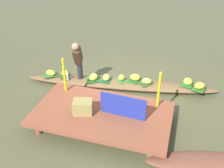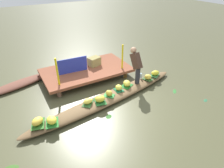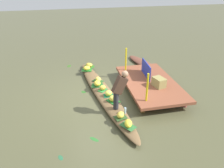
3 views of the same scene
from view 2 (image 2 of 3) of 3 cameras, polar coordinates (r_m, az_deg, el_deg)
The scene contains 32 objects.
canal_water at distance 6.13m, azimuth -0.73°, elevation -4.88°, with size 40.00×40.00×0.00m, color #4C4C31.
dock_platform at distance 7.32m, azimuth -7.55°, elevation 4.00°, with size 3.20×1.80×0.35m.
vendor_boat at distance 6.07m, azimuth -0.74°, elevation -4.10°, with size 5.60×0.63×0.21m, color brown.
moored_boat at distance 7.56m, azimuth -25.69°, elevation -0.03°, with size 2.32×0.55×0.16m, color brown.
leaf_mat_0 at distance 5.99m, azimuth -0.87°, elevation -3.42°, with size 0.32×0.23×0.01m, color #2F8439.
banana_bunch_0 at distance 5.94m, azimuth -0.88°, elevation -2.69°, with size 0.23×0.18×0.19m, color gold.
leaf_mat_1 at distance 6.26m, azimuth 1.97°, elevation -1.75°, with size 0.32×0.26×0.01m, color #175A32.
banana_bunch_1 at distance 6.21m, azimuth 1.99°, elevation -1.03°, with size 0.23×0.20×0.19m, color #E7DD4A.
leaf_mat_2 at distance 5.34m, azimuth -20.95°, elevation -10.90°, with size 0.44×0.31×0.01m, color #2D6521.
banana_bunch_2 at distance 5.29m, azimuth -21.13°, elevation -10.21°, with size 0.31×0.24×0.17m, color gold.
leaf_mat_3 at distance 5.26m, azimuth -17.21°, elevation -10.83°, with size 0.41×0.31×0.01m, color #247127.
banana_bunch_3 at distance 5.21m, azimuth -17.36°, elevation -10.10°, with size 0.30×0.24×0.18m, color yellow.
leaf_mat_4 at distance 5.76m, azimuth -3.52°, elevation -5.10°, with size 0.42×0.31×0.01m, color #1F5B24.
banana_bunch_4 at distance 5.70m, azimuth -3.55°, elevation -4.34°, with size 0.30×0.24×0.19m, color yellow.
leaf_mat_5 at distance 7.30m, azimuth 12.53°, elevation 2.61°, with size 0.42×0.26×0.01m, color #2F6A35.
banana_bunch_5 at distance 7.26m, azimuth 12.60°, elevation 3.20°, with size 0.30×0.20×0.17m, color yellow.
leaf_mat_6 at distance 5.71m, azimuth -7.07°, elevation -5.66°, with size 0.40×0.25×0.01m, color #2A5425.
banana_bunch_6 at distance 5.66m, azimuth -7.12°, elevation -5.02°, with size 0.29×0.19×0.16m, color #F3DA4C.
leaf_mat_7 at distance 6.49m, azimuth 4.35°, elevation -0.52°, with size 0.39×0.31×0.01m, color #1F6422.
banana_bunch_7 at distance 6.44m, azimuth 4.38°, elevation 0.22°, with size 0.28×0.23×0.20m, color yellow.
leaf_mat_8 at distance 6.98m, azimuth 10.48°, elevation 1.45°, with size 0.34×0.26×0.01m, color #2F4F24.
banana_bunch_8 at distance 6.93m, azimuth 10.55°, elevation 2.09°, with size 0.24×0.20×0.18m, color yellow.
vendor_person at distance 6.44m, azimuth 7.14°, elevation 5.98°, with size 0.25×0.50×1.21m.
water_bottle at distance 6.96m, azimuth 8.52°, elevation 2.42°, with size 0.06×0.06×0.19m, color #A9C6DC.
market_banner at distance 7.03m, azimuth -11.49°, elevation 5.41°, with size 1.06×0.03×0.54m, color #222F96.
railing_post_west at distance 6.27m, azimuth -15.81°, elevation 3.44°, with size 0.06×0.06×0.92m, color gold.
railing_post_east at distance 7.12m, azimuth 3.08°, elevation 8.02°, with size 0.06×0.06×0.92m, color gold.
produce_crate at distance 7.49m, azimuth -5.26°, elevation 6.66°, with size 0.44×0.32×0.33m, color olive.
drifting_plant_0 at distance 6.81m, azimuth 25.84°, elevation -4.36°, with size 0.19×0.10×0.01m, color #275E3B.
drifting_plant_1 at distance 6.90m, azimuth 17.98°, elevation -2.03°, with size 0.29×0.11×0.01m, color #2A6A29.
drifting_plant_2 at distance 4.90m, azimuth -27.59°, elevation -21.16°, with size 0.31×0.17×0.01m, color #365E21.
drifting_plant_3 at distance 5.53m, azimuth -0.98°, elevation -9.57°, with size 0.19×0.15×0.01m, color #285A1F.
Camera 2 is at (-2.39, -4.34, 3.62)m, focal length 31.03 mm.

